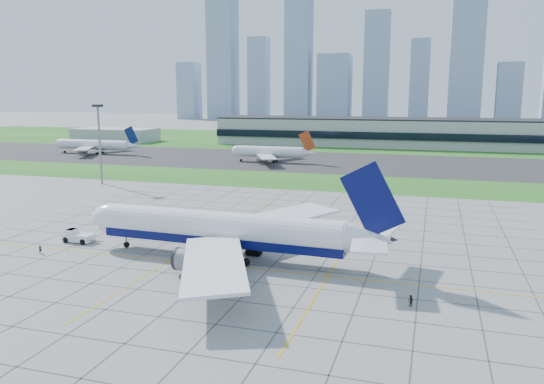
# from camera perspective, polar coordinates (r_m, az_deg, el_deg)

# --- Properties ---
(ground) EXTENTS (1400.00, 1400.00, 0.00)m
(ground) POSITION_cam_1_polar(r_m,az_deg,el_deg) (92.56, -4.82, -7.54)
(ground) COLOR gray
(ground) RESTS_ON ground
(grass_median) EXTENTS (700.00, 35.00, 0.04)m
(grass_median) POSITION_cam_1_polar(r_m,az_deg,el_deg) (177.09, 6.08, 1.06)
(grass_median) COLOR #1F5F1B
(grass_median) RESTS_ON ground
(asphalt_taxiway) EXTENTS (700.00, 75.00, 0.04)m
(asphalt_taxiway) POSITION_cam_1_polar(r_m,az_deg,el_deg) (230.80, 8.71, 3.16)
(asphalt_taxiway) COLOR #383838
(asphalt_taxiway) RESTS_ON ground
(grass_far) EXTENTS (700.00, 145.00, 0.04)m
(grass_far) POSITION_cam_1_polar(r_m,az_deg,el_deg) (339.45, 11.48, 5.33)
(grass_far) COLOR #1F5F1B
(grass_far) RESTS_ON ground
(apron_markings) EXTENTS (120.00, 130.00, 0.03)m
(apron_markings) POSITION_cam_1_polar(r_m,az_deg,el_deg) (102.33, -2.27, -5.75)
(apron_markings) COLOR #474744
(apron_markings) RESTS_ON ground
(terminal) EXTENTS (260.00, 43.00, 15.80)m
(terminal) POSITION_cam_1_polar(r_m,az_deg,el_deg) (312.26, 18.41, 6.04)
(terminal) COLOR #B7B7B2
(terminal) RESTS_ON ground
(service_block) EXTENTS (50.00, 25.00, 8.00)m
(service_block) POSITION_cam_1_polar(r_m,az_deg,el_deg) (350.66, -16.48, 5.92)
(service_block) COLOR #B7B7B2
(service_block) RESTS_ON ground
(light_mast) EXTENTS (2.50, 2.50, 25.60)m
(light_mast) POSITION_cam_1_polar(r_m,az_deg,el_deg) (179.71, -18.09, 5.94)
(light_mast) COLOR gray
(light_mast) RESTS_ON ground
(city_skyline) EXTENTS (523.00, 32.40, 160.00)m
(city_skyline) POSITION_cam_1_polar(r_m,az_deg,el_deg) (603.88, 13.44, 12.97)
(city_skyline) COLOR #8FA0BB
(city_skyline) RESTS_ON ground
(airliner) EXTENTS (58.42, 59.14, 18.38)m
(airliner) POSITION_cam_1_polar(r_m,az_deg,el_deg) (93.61, -5.22, -4.14)
(airliner) COLOR white
(airliner) RESTS_ON ground
(pushback_tug) EXTENTS (8.88, 3.30, 2.46)m
(pushback_tug) POSITION_cam_1_polar(r_m,az_deg,el_deg) (111.23, -20.20, -4.50)
(pushback_tug) COLOR white
(pushback_tug) RESTS_ON ground
(crew_near) EXTENTS (0.55, 0.67, 1.57)m
(crew_near) POSITION_cam_1_polar(r_m,az_deg,el_deg) (105.85, -23.66, -5.65)
(crew_near) COLOR black
(crew_near) RESTS_ON ground
(crew_far) EXTENTS (1.01, 1.03, 1.67)m
(crew_far) POSITION_cam_1_polar(r_m,az_deg,el_deg) (75.85, 14.69, -11.28)
(crew_far) COLOR black
(crew_far) RESTS_ON ground
(distant_jet_0) EXTENTS (44.64, 42.66, 14.08)m
(distant_jet_0) POSITION_cam_1_polar(r_m,az_deg,el_deg) (277.21, -18.56, 4.85)
(distant_jet_0) COLOR white
(distant_jet_0) RESTS_ON ground
(distant_jet_1) EXTENTS (35.04, 42.66, 14.08)m
(distant_jet_1) POSITION_cam_1_polar(r_m,az_deg,el_deg) (228.74, -0.12, 4.34)
(distant_jet_1) COLOR white
(distant_jet_1) RESTS_ON ground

